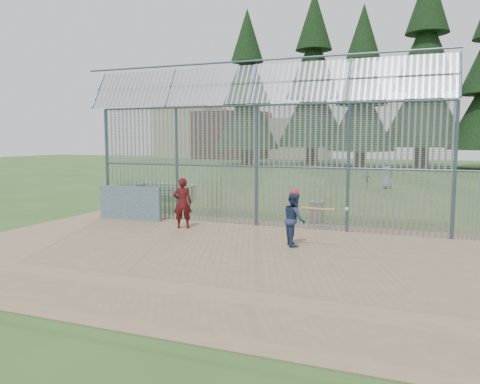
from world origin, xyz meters
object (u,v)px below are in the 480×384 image
at_px(onlooker, 183,203).
at_px(trash_can, 316,211).
at_px(dugout_wall, 130,203).
at_px(batter, 294,219).
at_px(bleacher, 165,191).

height_order(onlooker, trash_can, onlooker).
bearing_deg(dugout_wall, batter, -15.89).
bearing_deg(bleacher, dugout_wall, -72.04).
relative_size(batter, bleacher, 0.48).
bearing_deg(bleacher, batter, -41.64).
relative_size(trash_can, bleacher, 0.27).
xyz_separation_m(batter, onlooker, (-4.01, 1.11, 0.10)).
distance_m(dugout_wall, batter, 6.82).
bearing_deg(batter, onlooker, 47.40).
xyz_separation_m(batter, trash_can, (-0.22, 3.88, -0.36)).
bearing_deg(trash_can, dugout_wall, -162.34).
distance_m(onlooker, bleacher, 7.69).
relative_size(batter, onlooker, 0.88).
bearing_deg(batter, dugout_wall, 46.95).
distance_m(dugout_wall, onlooker, 2.67).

